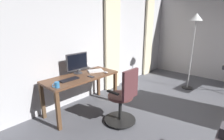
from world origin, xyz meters
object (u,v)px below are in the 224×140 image
at_px(computer_keyboard, 69,80).
at_px(mug_coffee, 57,85).
at_px(computer_monitor, 77,62).
at_px(cell_phone_by_monitor, 91,77).
at_px(floor_lamp, 195,28).
at_px(desk, 82,80).
at_px(laptop, 95,68).
at_px(computer_mouse, 106,72).
at_px(office_chair, 123,99).

xyz_separation_m(computer_keyboard, mug_coffee, (0.34, 0.17, 0.04)).
bearing_deg(computer_keyboard, computer_monitor, -146.76).
bearing_deg(mug_coffee, computer_monitor, -150.13).
bearing_deg(cell_phone_by_monitor, floor_lamp, 153.31).
relative_size(desk, laptop, 3.25).
bearing_deg(desk, laptop, -170.62).
height_order(computer_monitor, floor_lamp, floor_lamp).
height_order(computer_monitor, cell_phone_by_monitor, computer_monitor).
bearing_deg(computer_monitor, desk, 72.57).
relative_size(computer_keyboard, floor_lamp, 0.18).
distance_m(computer_keyboard, laptop, 0.74).
relative_size(desk, computer_mouse, 14.77).
xyz_separation_m(mug_coffee, floor_lamp, (-3.29, 0.97, 0.83)).
bearing_deg(office_chair, floor_lamp, -6.79).
bearing_deg(cell_phone_by_monitor, desk, -70.27).
height_order(office_chair, computer_monitor, computer_monitor).
distance_m(computer_monitor, floor_lamp, 3.00).
relative_size(computer_monitor, laptop, 1.09).
bearing_deg(desk, computer_keyboard, 8.30).
relative_size(office_chair, computer_keyboard, 2.82).
xyz_separation_m(laptop, floor_lamp, (-2.22, 1.25, 0.82)).
height_order(mug_coffee, floor_lamp, floor_lamp).
distance_m(office_chair, laptop, 1.08).
relative_size(office_chair, mug_coffee, 8.22).
bearing_deg(computer_mouse, mug_coffee, -1.00).
xyz_separation_m(laptop, cell_phone_by_monitor, (0.34, 0.26, -0.05)).
bearing_deg(mug_coffee, floor_lamp, 163.52).
relative_size(desk, floor_lamp, 0.76).
height_order(desk, computer_mouse, computer_mouse).
bearing_deg(computer_keyboard, computer_mouse, 166.18).
height_order(office_chair, laptop, office_chair).
bearing_deg(laptop, office_chair, 104.21).
bearing_deg(laptop, computer_mouse, 123.95).
height_order(office_chair, computer_mouse, office_chair).
distance_m(computer_keyboard, cell_phone_by_monitor, 0.41).
bearing_deg(computer_monitor, mug_coffee, 29.87).
bearing_deg(office_chair, desk, 99.80).
bearing_deg(office_chair, mug_coffee, 138.06).
xyz_separation_m(laptop, computer_mouse, (-0.03, 0.30, -0.04)).
bearing_deg(laptop, computer_monitor, 9.59).
bearing_deg(computer_keyboard, mug_coffee, 26.02).
bearing_deg(computer_mouse, cell_phone_by_monitor, -6.98).
distance_m(office_chair, mug_coffee, 1.13).
bearing_deg(office_chair, computer_keyboard, 117.56).
xyz_separation_m(computer_monitor, computer_mouse, (-0.39, 0.42, -0.21)).
bearing_deg(mug_coffee, computer_keyboard, -153.98).
xyz_separation_m(computer_monitor, mug_coffee, (0.71, 0.41, -0.18)).
distance_m(cell_phone_by_monitor, mug_coffee, 0.73).
xyz_separation_m(cell_phone_by_monitor, floor_lamp, (-2.56, 1.00, 0.87)).
height_order(desk, floor_lamp, floor_lamp).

